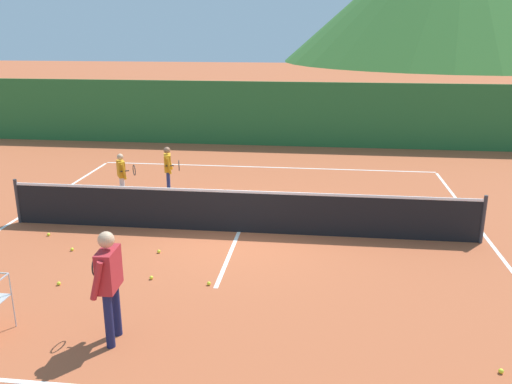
# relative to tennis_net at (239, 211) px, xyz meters

# --- Properties ---
(ground_plane) EXTENTS (120.00, 120.00, 0.00)m
(ground_plane) POSITION_rel_tennis_net_xyz_m (0.00, 0.00, -0.50)
(ground_plane) COLOR #B25633
(line_baseline_far) EXTENTS (10.79, 0.08, 0.01)m
(line_baseline_far) POSITION_rel_tennis_net_xyz_m (0.00, 5.85, -0.50)
(line_baseline_far) COLOR white
(line_baseline_far) RESTS_ON ground
(line_sideline_west) EXTENTS (0.08, 11.44, 0.01)m
(line_sideline_west) POSITION_rel_tennis_net_xyz_m (-5.40, 0.00, -0.50)
(line_sideline_west) COLOR white
(line_sideline_west) RESTS_ON ground
(line_sideline_east) EXTENTS (0.08, 11.44, 0.01)m
(line_sideline_east) POSITION_rel_tennis_net_xyz_m (5.40, 0.00, -0.50)
(line_sideline_east) COLOR white
(line_sideline_east) RESTS_ON ground
(line_service_center) EXTENTS (0.08, 5.47, 0.01)m
(line_service_center) POSITION_rel_tennis_net_xyz_m (0.00, 0.00, -0.50)
(line_service_center) COLOR white
(line_service_center) RESTS_ON ground
(tennis_net) EXTENTS (10.45, 0.08, 1.05)m
(tennis_net) POSITION_rel_tennis_net_xyz_m (0.00, 0.00, 0.00)
(tennis_net) COLOR #333338
(tennis_net) RESTS_ON ground
(instructor) EXTENTS (0.46, 0.76, 1.70)m
(instructor) POSITION_rel_tennis_net_xyz_m (-1.16, -4.51, 0.52)
(instructor) COLOR #191E4C
(instructor) RESTS_ON ground
(student_0) EXTENTS (0.61, 0.50, 1.23)m
(student_0) POSITION_rel_tennis_net_xyz_m (-3.42, 2.06, 0.24)
(student_0) COLOR silver
(student_0) RESTS_ON ground
(student_1) EXTENTS (0.54, 0.56, 1.31)m
(student_1) POSITION_rel_tennis_net_xyz_m (-2.33, 2.62, 0.29)
(student_1) COLOR navy
(student_1) RESTS_ON ground
(tennis_ball_0) EXTENTS (0.07, 0.07, 0.07)m
(tennis_ball_0) POSITION_rel_tennis_net_xyz_m (-1.23, -2.52, -0.47)
(tennis_ball_0) COLOR yellow
(tennis_ball_0) RESTS_ON ground
(tennis_ball_1) EXTENTS (0.07, 0.07, 0.07)m
(tennis_ball_1) POSITION_rel_tennis_net_xyz_m (-1.44, -1.35, -0.47)
(tennis_ball_1) COLOR yellow
(tennis_ball_1) RESTS_ON ground
(tennis_ball_3) EXTENTS (0.07, 0.07, 0.07)m
(tennis_ball_3) POSITION_rel_tennis_net_xyz_m (-2.79, -2.95, -0.47)
(tennis_ball_3) COLOR yellow
(tennis_ball_3) RESTS_ON ground
(tennis_ball_4) EXTENTS (0.07, 0.07, 0.07)m
(tennis_ball_4) POSITION_rel_tennis_net_xyz_m (-4.11, -0.73, -0.47)
(tennis_ball_4) COLOR yellow
(tennis_ball_4) RESTS_ON ground
(tennis_ball_6) EXTENTS (0.07, 0.07, 0.07)m
(tennis_ball_6) POSITION_rel_tennis_net_xyz_m (-3.23, -1.46, -0.47)
(tennis_ball_6) COLOR yellow
(tennis_ball_6) RESTS_ON ground
(tennis_ball_7) EXTENTS (0.07, 0.07, 0.07)m
(tennis_ball_7) POSITION_rel_tennis_net_xyz_m (4.21, -4.66, -0.47)
(tennis_ball_7) COLOR yellow
(tennis_ball_7) RESTS_ON ground
(tennis_ball_8) EXTENTS (0.07, 0.07, 0.07)m
(tennis_ball_8) POSITION_rel_tennis_net_xyz_m (-0.14, -2.63, -0.47)
(tennis_ball_8) COLOR yellow
(tennis_ball_8) RESTS_ON ground
(windscreen_fence) EXTENTS (23.74, 0.08, 2.44)m
(windscreen_fence) POSITION_rel_tennis_net_xyz_m (0.00, 9.24, 0.72)
(windscreen_fence) COLOR #286B33
(windscreen_fence) RESTS_ON ground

